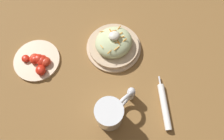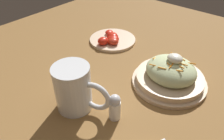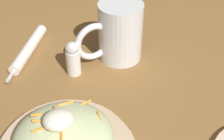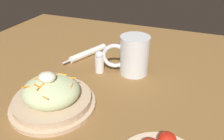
{
  "view_description": "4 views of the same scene",
  "coord_description": "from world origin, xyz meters",
  "px_view_note": "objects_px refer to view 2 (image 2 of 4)",
  "views": [
    {
      "loc": [
        0.1,
        0.35,
        0.83
      ],
      "look_at": [
        -0.04,
        0.07,
        0.09
      ],
      "focal_mm": 34.71,
      "sensor_mm": 36.0,
      "label": 1
    },
    {
      "loc": [
        -0.32,
        0.47,
        0.45
      ],
      "look_at": [
        -0.0,
        0.1,
        0.09
      ],
      "focal_mm": 34.48,
      "sensor_mm": 36.0,
      "label": 2
    },
    {
      "loc": [
        -0.11,
        -0.38,
        0.43
      ],
      "look_at": [
        -0.0,
        0.1,
        0.05
      ],
      "focal_mm": 50.47,
      "sensor_mm": 36.0,
      "label": 3
    },
    {
      "loc": [
        0.21,
        -0.44,
        0.39
      ],
      "look_at": [
        0.0,
        0.1,
        0.06
      ],
      "focal_mm": 35.21,
      "sensor_mm": 36.0,
      "label": 4
    }
  ],
  "objects_px": {
    "salad_plate": "(170,75)",
    "tomato_plate": "(112,39)",
    "beer_mug": "(74,90)",
    "salt_shaker": "(115,107)"
  },
  "relations": [
    {
      "from": "salad_plate",
      "to": "salt_shaker",
      "type": "relative_size",
      "value": 2.96
    },
    {
      "from": "salad_plate",
      "to": "tomato_plate",
      "type": "relative_size",
      "value": 1.22
    },
    {
      "from": "salad_plate",
      "to": "beer_mug",
      "type": "height_order",
      "value": "beer_mug"
    },
    {
      "from": "salt_shaker",
      "to": "tomato_plate",
      "type": "bearing_deg",
      "value": -48.59
    },
    {
      "from": "salad_plate",
      "to": "salt_shaker",
      "type": "bearing_deg",
      "value": 79.33
    },
    {
      "from": "beer_mug",
      "to": "salt_shaker",
      "type": "bearing_deg",
      "value": -160.77
    },
    {
      "from": "tomato_plate",
      "to": "salt_shaker",
      "type": "height_order",
      "value": "salt_shaker"
    },
    {
      "from": "tomato_plate",
      "to": "salad_plate",
      "type": "bearing_deg",
      "value": 164.5
    },
    {
      "from": "salt_shaker",
      "to": "salad_plate",
      "type": "bearing_deg",
      "value": -100.67
    },
    {
      "from": "salad_plate",
      "to": "tomato_plate",
      "type": "bearing_deg",
      "value": -15.5
    }
  ]
}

